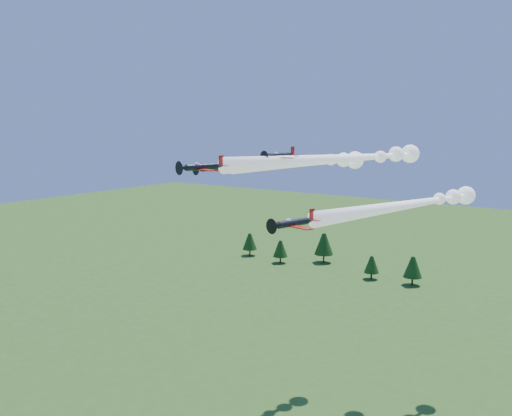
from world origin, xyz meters
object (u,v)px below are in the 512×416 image
Objects in this scene: plane_slot at (279,156)px; plane_left at (312,162)px; plane_right at (412,204)px; plane_lead at (346,158)px.

plane_left is at bearing 116.03° from plane_slot.
plane_left reaches higher than plane_right.
plane_slot is at bearing -91.42° from plane_lead.
plane_right is (10.29, 6.62, -8.25)m from plane_lead.
plane_right is at bearing 48.25° from plane_lead.
plane_slot is at bearing -60.81° from plane_left.
plane_left is at bearing -160.18° from plane_right.
plane_right is at bearing 20.35° from plane_left.
plane_right is at bearing 66.97° from plane_slot.
plane_slot is at bearing -110.40° from plane_right.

